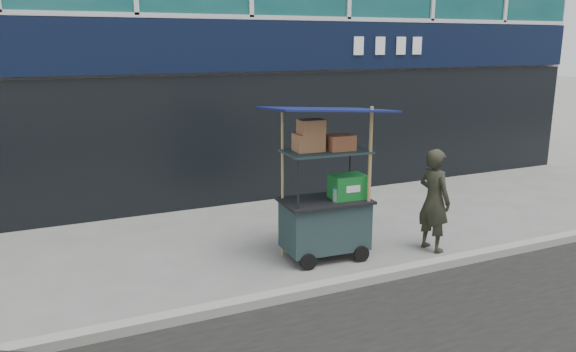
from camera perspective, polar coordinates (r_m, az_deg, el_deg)
ground at (r=7.49m, az=7.73°, el=-10.04°), size 80.00×80.00×0.00m
curb at (r=7.31m, az=8.60°, el=-10.15°), size 80.00×0.18×0.12m
vendor_cart at (r=7.81m, az=3.92°, el=-2.95°), size 1.68×1.24×2.19m
vendor_man at (r=8.35m, az=14.62°, el=-2.38°), size 0.44×0.60×1.51m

